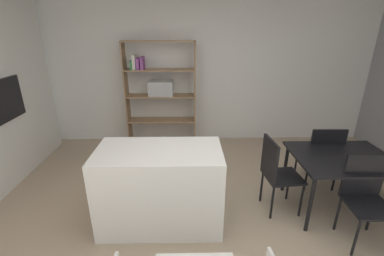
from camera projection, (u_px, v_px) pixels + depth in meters
ground_plane at (203, 228)px, 3.05m from camera, size 9.25×9.25×0.00m
back_partition at (196, 73)px, 5.03m from camera, size 6.72×0.06×2.66m
built_in_oven at (7, 99)px, 3.62m from camera, size 0.06×0.62×0.57m
kitchen_island at (160, 187)px, 3.00m from camera, size 1.37×0.72×0.94m
open_bookshelf at (159, 91)px, 4.84m from camera, size 1.27×0.32×1.94m
dining_table at (342, 162)px, 3.16m from camera, size 1.14×0.92×0.73m
dining_chair_far at (322, 152)px, 3.64m from camera, size 0.46×0.47×0.93m
dining_chair_near at (366, 193)px, 2.75m from camera, size 0.44×0.44×0.95m
dining_chair_island_side at (276, 170)px, 3.17m from camera, size 0.46×0.44×0.96m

